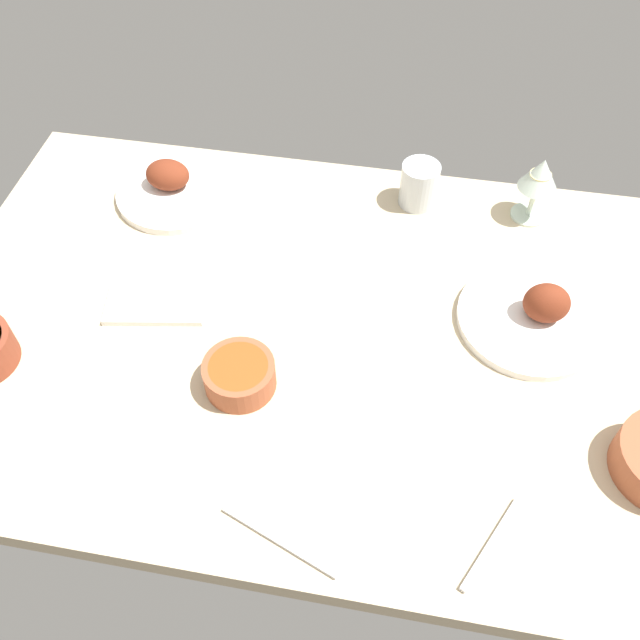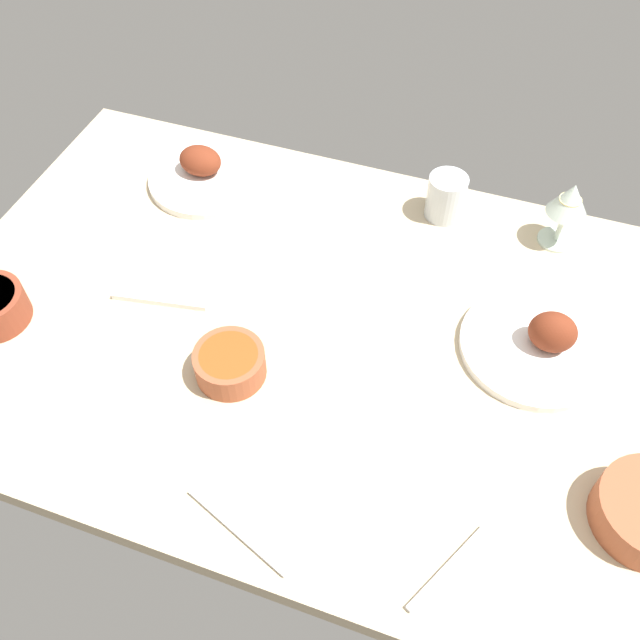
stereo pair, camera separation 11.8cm
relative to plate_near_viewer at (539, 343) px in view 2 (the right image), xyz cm
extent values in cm
cube|color=#C6B28E|center=(36.78, 7.66, -3.94)|extent=(140.00, 90.00, 4.00)
cylinder|color=white|center=(0.53, 0.17, -1.14)|extent=(25.50, 25.50, 1.60)
ellipsoid|color=maroon|center=(-1.42, -0.46, 3.06)|extent=(8.00, 6.56, 7.38)
cylinder|color=white|center=(72.33, -21.48, -1.14)|extent=(24.37, 24.37, 1.60)
ellipsoid|color=maroon|center=(73.79, -22.42, 2.43)|extent=(9.02, 7.04, 6.02)
cylinder|color=#A35133|center=(47.60, 21.72, 0.69)|extent=(11.84, 11.84, 5.26)
cylinder|color=brown|center=(47.60, 21.72, 2.82)|extent=(9.70, 9.70, 1.00)
cylinder|color=silver|center=(0.29, -27.85, -1.69)|extent=(7.00, 7.00, 0.50)
cylinder|color=silver|center=(0.29, -27.85, 2.06)|extent=(1.00, 1.00, 7.00)
cone|color=silver|center=(0.29, -27.85, 8.81)|extent=(7.60, 7.60, 6.50)
cylinder|color=beige|center=(0.29, -27.85, 7.36)|extent=(4.18, 4.18, 2.80)
cylinder|color=silver|center=(22.81, -28.04, 2.64)|extent=(7.71, 7.71, 9.17)
cube|color=white|center=(66.96, 7.08, -1.34)|extent=(19.30, 14.15, 1.20)
cube|color=silver|center=(6.34, 41.74, -1.54)|extent=(8.29, 14.81, 0.80)
cube|color=silver|center=(35.80, 46.58, -1.54)|extent=(17.98, 7.62, 0.80)
camera|label=1|loc=(24.02, 79.86, 92.61)|focal=38.08mm
camera|label=2|loc=(12.61, 76.88, 92.61)|focal=38.08mm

